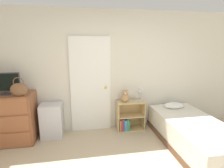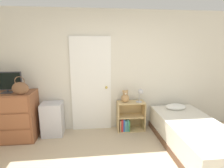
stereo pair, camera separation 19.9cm
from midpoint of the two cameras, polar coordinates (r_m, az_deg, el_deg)
wall_back at (r=3.76m, az=-0.58°, el=4.01°), size 10.00×0.06×2.55m
door_closed at (r=3.74m, az=-5.28°, el=-0.27°), size 0.85×0.09×2.02m
dresser at (r=3.93m, az=-28.70°, el=-9.20°), size 0.92×0.55×0.96m
tv at (r=3.74m, az=-29.96°, el=0.59°), size 0.55×0.16×0.40m
handbag at (r=3.49m, az=-26.34°, el=-1.19°), size 0.29×0.10×0.34m
storage_bin at (r=3.84m, az=-17.39°, el=-10.84°), size 0.42×0.37×0.69m
bookshelf at (r=3.93m, az=6.79°, el=-11.15°), size 0.59×0.30×0.64m
teddy_bear at (r=3.74m, az=5.86°, el=-4.23°), size 0.18×0.18×0.27m
desk_lamp at (r=3.75m, az=10.77°, el=-2.88°), size 0.15×0.14×0.29m
bed at (r=3.61m, az=26.37°, el=-14.87°), size 0.98×1.99×0.60m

